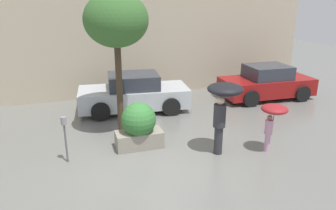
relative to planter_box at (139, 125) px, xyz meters
The scene contains 9 objects.
ground_plane 1.38m from the planter_box, 92.07° to the right, with size 40.00×40.00×0.00m, color slate.
building_facade 5.78m from the planter_box, 90.47° to the left, with size 18.00×0.30×6.00m.
planter_box is the anchor object (origin of this frame).
person_adult 2.47m from the planter_box, 26.05° to the right, with size 0.95×0.95×1.97m.
person_child 3.70m from the planter_box, 21.74° to the right, with size 0.72×0.72×1.37m.
parked_car_near 3.21m from the planter_box, 80.51° to the left, with size 4.18×2.21×1.40m.
parked_car_far 6.84m from the planter_box, 26.01° to the left, with size 3.83×1.98×1.40m.
street_tree 3.04m from the planter_box, 104.35° to the left, with size 1.87×1.87×4.28m.
parking_meter 2.03m from the planter_box, behind, with size 0.14×0.14×1.26m.
Camera 1 is at (-1.76, -7.18, 4.18)m, focal length 35.00 mm.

